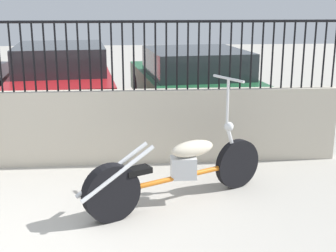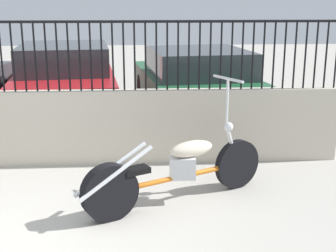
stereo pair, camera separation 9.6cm
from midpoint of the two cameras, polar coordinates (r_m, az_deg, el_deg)
low_wall at (r=6.52m, az=-16.48°, el=-0.35°), size 8.28×0.18×1.02m
fence_railing at (r=6.33m, az=-17.21°, el=9.09°), size 8.28×0.04×0.91m
motorcycle_orange at (r=5.08m, az=-0.22°, el=-5.66°), size 2.11×1.18×1.35m
car_red at (r=9.36m, az=-13.05°, el=5.56°), size 2.24×4.48×1.37m
car_green at (r=8.97m, az=2.78°, el=5.34°), size 2.37×4.31×1.30m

